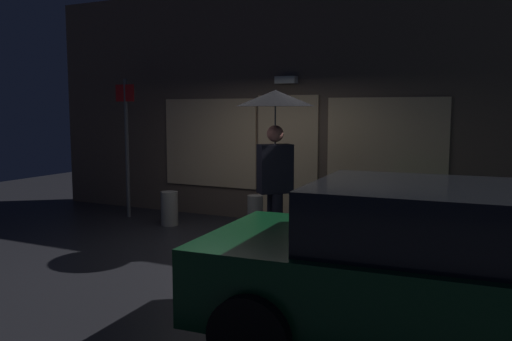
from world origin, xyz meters
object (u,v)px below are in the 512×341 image
at_px(sidewalk_bollard, 169,208).
at_px(sidewalk_bollard_2, 255,212).
at_px(parked_car, 463,273).
at_px(person_with_umbrella, 275,127).
at_px(street_sign_post, 127,140).

height_order(sidewalk_bollard, sidewalk_bollard_2, sidewalk_bollard).
relative_size(parked_car, sidewalk_bollard_2, 7.50).
height_order(person_with_umbrella, sidewalk_bollard_2, person_with_umbrella).
relative_size(sidewalk_bollard, sidewalk_bollard_2, 1.02).
relative_size(person_with_umbrella, sidewalk_bollard_2, 3.93).
bearing_deg(sidewalk_bollard_2, sidewalk_bollard, -166.20).
distance_m(sidewalk_bollard, sidewalk_bollard_2, 1.49).
relative_size(person_with_umbrella, sidewalk_bollard, 3.84).
bearing_deg(sidewalk_bollard, parked_car, -32.00).
xyz_separation_m(person_with_umbrella, parked_car, (2.64, -2.34, -1.02)).
xyz_separation_m(street_sign_post, sidewalk_bollard, (1.08, -0.24, -1.12)).
distance_m(parked_car, sidewalk_bollard, 5.85).
bearing_deg(street_sign_post, parked_car, -28.93).
xyz_separation_m(person_with_umbrella, sidewalk_bollard, (-2.30, 0.75, -1.44)).
height_order(street_sign_post, sidewalk_bollard, street_sign_post).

